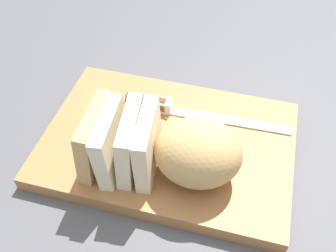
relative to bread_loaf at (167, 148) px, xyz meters
The scene contains 8 objects.
ground_plane 0.09m from the bread_loaf, 74.05° to the right, with size 3.00×3.00×0.00m, color #4C4C51.
cutting_board 0.08m from the bread_loaf, 74.05° to the right, with size 0.39×0.27×0.02m, color #9E6B3D.
bread_loaf is the anchor object (origin of this frame).
bread_knife 0.13m from the bread_loaf, 70.65° to the right, with size 0.28×0.04×0.02m.
crumb_near_knife 0.11m from the bread_loaf, 71.77° to the right, with size 0.00×0.00×0.00m, color #A8753D.
crumb_near_loaf 0.10m from the bread_loaf, 51.80° to the right, with size 0.01×0.01×0.01m, color #A8753D.
crumb_stray_left 0.14m from the bread_loaf, 61.01° to the right, with size 0.01×0.01×0.01m, color #A8753D.
crumb_stray_right 0.10m from the bread_loaf, 47.64° to the right, with size 0.01×0.01×0.01m, color #A8753D.
Camera 1 is at (-0.12, 0.39, 0.50)m, focal length 42.06 mm.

